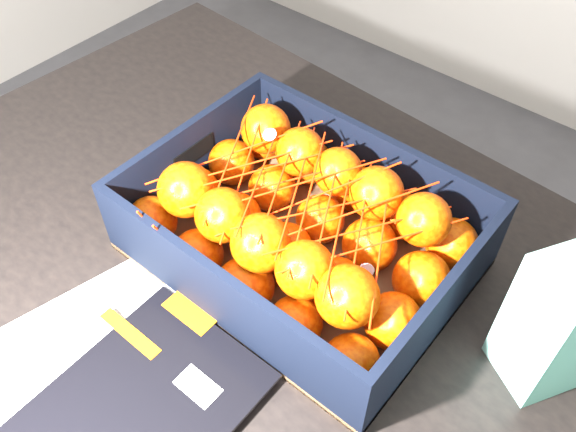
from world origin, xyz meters
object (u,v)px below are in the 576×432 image
Objects in this scene: table at (258,279)px; magazine_stack at (114,388)px; retail_carton at (571,320)px; produce_crate at (302,237)px.

table is 0.31m from magazine_stack.
magazine_stack is 0.55m from retail_carton.
retail_carton reaches higher than magazine_stack.
retail_carton is (0.39, 0.38, 0.09)m from magazine_stack.
produce_crate is at bearing -139.23° from retail_carton.
table is 6.42× the size of retail_carton.
retail_carton is (0.35, 0.06, 0.06)m from produce_crate.
magazine_stack is 1.81× the size of retail_carton.
magazine_stack reaches higher than table.
table is 3.55× the size of magazine_stack.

